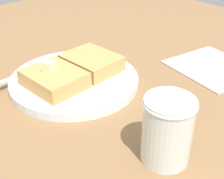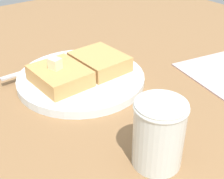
# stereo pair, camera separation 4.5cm
# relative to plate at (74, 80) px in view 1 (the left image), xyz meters

# --- Properties ---
(table_surface) EXTENTS (1.26, 1.26, 0.03)m
(table_surface) POSITION_rel_plate_xyz_m (-0.01, -0.08, -0.02)
(table_surface) COLOR olive
(table_surface) RESTS_ON ground
(plate) EXTENTS (0.23, 0.23, 0.01)m
(plate) POSITION_rel_plate_xyz_m (0.00, 0.00, 0.00)
(plate) COLOR white
(plate) RESTS_ON table_surface
(toast_slice_left) EXTENTS (0.08, 0.10, 0.03)m
(toast_slice_left) POSITION_rel_plate_xyz_m (-0.04, -0.00, 0.02)
(toast_slice_left) COLOR tan
(toast_slice_left) RESTS_ON plate
(toast_slice_middle) EXTENTS (0.08, 0.10, 0.03)m
(toast_slice_middle) POSITION_rel_plate_xyz_m (0.04, 0.00, 0.02)
(toast_slice_middle) COLOR tan
(toast_slice_middle) RESTS_ON plate
(butter_pat_primary) EXTENTS (0.02, 0.02, 0.02)m
(butter_pat_primary) POSITION_rel_plate_xyz_m (-0.05, 0.00, 0.04)
(butter_pat_primary) COLOR #F3E9B5
(butter_pat_primary) RESTS_ON toast_slice_left
(fork) EXTENTS (0.16, 0.02, 0.00)m
(fork) POSITION_rel_plate_xyz_m (-0.03, 0.07, 0.01)
(fork) COLOR silver
(fork) RESTS_ON plate
(syrup_jar) EXTENTS (0.06, 0.06, 0.09)m
(syrup_jar) POSITION_rel_plate_xyz_m (-0.03, -0.23, 0.03)
(syrup_jar) COLOR #422006
(syrup_jar) RESTS_ON table_surface
(napkin) EXTENTS (0.17, 0.17, 0.00)m
(napkin) POSITION_rel_plate_xyz_m (0.23, -0.14, -0.01)
(napkin) COLOR beige
(napkin) RESTS_ON table_surface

